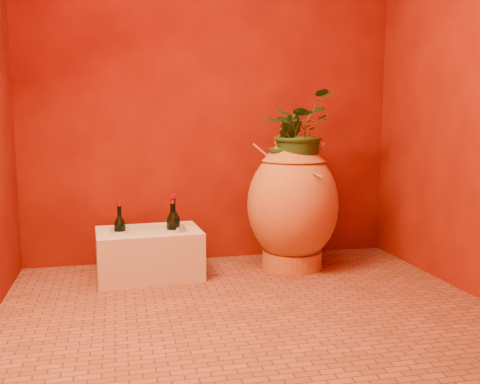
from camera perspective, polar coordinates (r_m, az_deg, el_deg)
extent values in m
plane|color=brown|center=(2.82, 0.77, -12.16)|extent=(2.50, 2.50, 0.00)
cube|color=#610D05|center=(3.64, -3.03, 12.40)|extent=(2.50, 0.02, 2.50)
cube|color=#610D05|center=(3.20, 23.70, 12.34)|extent=(0.02, 2.00, 2.50)
cylinder|color=#BC8235|center=(3.52, 5.56, -7.11)|extent=(0.39, 0.39, 0.11)
ellipsoid|color=#BC8235|center=(3.45, 5.65, -1.38)|extent=(0.59, 0.59, 0.73)
cone|color=#BC8235|center=(3.41, 5.72, 4.24)|extent=(0.41, 0.41, 0.11)
torus|color=#BC8235|center=(3.40, 5.74, 5.32)|extent=(0.25, 0.25, 0.05)
cylinder|color=olive|center=(3.34, 4.67, 2.41)|extent=(0.36, 0.22, 0.32)
cylinder|color=olive|center=(3.29, 6.05, 2.87)|extent=(0.23, 0.34, 0.13)
cylinder|color=olive|center=(3.37, 7.76, 3.23)|extent=(0.24, 0.21, 0.22)
cube|color=beige|center=(3.34, -9.67, -6.69)|extent=(0.64, 0.45, 0.26)
cube|color=beige|center=(3.47, -9.89, -3.67)|extent=(0.62, 0.11, 0.03)
cube|color=beige|center=(3.14, -9.55, -4.91)|extent=(0.62, 0.11, 0.03)
cube|color=beige|center=(3.30, -14.42, -4.41)|extent=(0.09, 0.26, 0.03)
cube|color=beige|center=(3.33, -5.07, -4.08)|extent=(0.09, 0.26, 0.03)
cylinder|color=black|center=(3.34, -7.19, -4.60)|extent=(0.07, 0.07, 0.17)
cone|color=black|center=(3.32, -7.22, -2.73)|extent=(0.07, 0.07, 0.05)
cylinder|color=black|center=(3.31, -7.24, -1.75)|extent=(0.02, 0.02, 0.07)
cylinder|color=maroon|center=(3.30, -7.26, -1.01)|extent=(0.03, 0.03, 0.02)
cylinder|color=silver|center=(3.34, -7.19, -4.60)|extent=(0.08, 0.08, 0.08)
cylinder|color=black|center=(3.37, -12.67, -4.68)|extent=(0.07, 0.07, 0.17)
cone|color=black|center=(3.35, -12.72, -2.91)|extent=(0.07, 0.07, 0.05)
cylinder|color=black|center=(3.34, -12.75, -1.98)|extent=(0.02, 0.02, 0.06)
cylinder|color=maroon|center=(3.33, -12.78, -1.28)|extent=(0.03, 0.03, 0.02)
cylinder|color=silver|center=(3.37, -12.67, -4.68)|extent=(0.07, 0.07, 0.07)
cylinder|color=black|center=(3.35, -7.08, -4.41)|extent=(0.08, 0.08, 0.19)
cone|color=black|center=(3.32, -7.12, -2.36)|extent=(0.08, 0.08, 0.05)
cylinder|color=black|center=(3.31, -7.13, -1.28)|extent=(0.03, 0.03, 0.07)
cylinder|color=maroon|center=(3.30, -7.15, -0.47)|extent=(0.03, 0.03, 0.03)
cylinder|color=silver|center=(3.35, -7.08, -4.41)|extent=(0.08, 0.08, 0.08)
cylinder|color=#9E6B24|center=(3.68, 4.41, 4.89)|extent=(0.02, 0.13, 0.02)
cylinder|color=#9E6B24|center=(3.62, 4.70, 4.25)|extent=(0.02, 0.02, 0.07)
torus|color=#9E6B24|center=(3.68, 4.41, 5.60)|extent=(0.07, 0.01, 0.07)
cylinder|color=#9E6B24|center=(3.68, 4.41, 5.24)|extent=(0.01, 0.01, 0.05)
imported|color=#214B1B|center=(3.40, 6.23, 6.52)|extent=(0.60, 0.60, 0.51)
imported|color=#214B1B|center=(3.36, 4.86, 5.14)|extent=(0.24, 0.22, 0.37)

